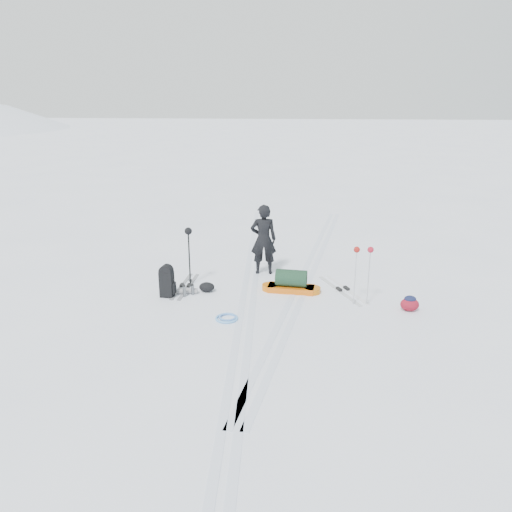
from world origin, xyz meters
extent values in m
plane|color=white|center=(0.00, 0.00, 0.00)|extent=(200.00, 200.00, 0.00)
cube|color=silver|center=(-0.12, 0.00, 0.00)|extent=(1.40, 17.97, 0.01)
cube|color=silver|center=(0.12, 0.00, 0.00)|extent=(1.40, 17.97, 0.01)
cube|color=silver|center=(1.28, 2.00, 0.00)|extent=(2.09, 13.88, 0.01)
cube|color=silver|center=(1.52, 2.00, 0.00)|extent=(2.09, 13.88, 0.01)
imported|color=black|center=(0.19, 1.68, 0.93)|extent=(0.73, 0.53, 1.85)
cube|color=#D45C0C|center=(0.98, 0.46, 0.07)|extent=(1.14, 0.55, 0.14)
cylinder|color=#C5670B|center=(1.48, 0.41, 0.07)|extent=(0.44, 0.44, 0.14)
cylinder|color=orange|center=(0.48, 0.50, 0.07)|extent=(0.44, 0.44, 0.14)
cylinder|color=black|center=(0.98, 0.46, 0.34)|extent=(0.77, 0.47, 0.40)
cube|color=black|center=(-1.88, -0.19, 0.31)|extent=(0.33, 0.25, 0.61)
cylinder|color=black|center=(-1.88, -0.19, 0.63)|extent=(0.32, 0.24, 0.30)
cube|color=black|center=(-1.73, -0.19, 0.22)|extent=(0.09, 0.16, 0.26)
cylinder|color=gray|center=(-1.46, 0.03, 0.07)|extent=(0.50, 0.21, 0.13)
cylinder|color=black|center=(-1.55, 0.70, 0.68)|extent=(0.03, 0.03, 1.35)
cylinder|color=black|center=(-1.52, 0.62, 0.68)|extent=(0.03, 0.03, 1.35)
torus|color=black|center=(-1.55, 0.70, 0.11)|extent=(0.12, 0.12, 0.01)
torus|color=black|center=(-1.52, 0.62, 0.11)|extent=(0.12, 0.12, 0.01)
sphere|color=black|center=(-1.53, 0.65, 1.37)|extent=(0.18, 0.18, 0.18)
cylinder|color=silver|center=(2.41, -0.18, 0.64)|extent=(0.03, 0.03, 1.27)
cylinder|color=#AFB1B6|center=(2.71, -0.16, 0.64)|extent=(0.03, 0.03, 1.27)
torus|color=#9EA2A5|center=(2.41, -0.18, 0.10)|extent=(0.11, 0.11, 0.01)
torus|color=#BABCC2|center=(2.71, -0.16, 0.10)|extent=(0.11, 0.11, 0.01)
sphere|color=maroon|center=(2.41, -0.18, 1.29)|extent=(0.14, 0.14, 0.14)
sphere|color=maroon|center=(2.71, -0.16, 1.29)|extent=(0.14, 0.14, 0.14)
cube|color=#96999F|center=(-1.54, 0.48, 0.01)|extent=(0.13, 1.79, 0.02)
cube|color=#96999E|center=(-1.72, 0.49, 0.01)|extent=(0.13, 1.79, 0.02)
cube|color=black|center=(-1.54, 0.48, 0.04)|extent=(0.07, 0.18, 0.05)
cube|color=black|center=(-1.72, 0.49, 0.04)|extent=(0.07, 0.18, 0.05)
cube|color=#B9BCBF|center=(2.13, 0.61, 0.01)|extent=(0.95, 1.87, 0.02)
cube|color=silver|center=(2.31, 0.69, 0.01)|extent=(0.95, 1.87, 0.02)
cube|color=black|center=(2.13, 0.61, 0.05)|extent=(0.16, 0.22, 0.06)
cube|color=black|center=(2.31, 0.69, 0.05)|extent=(0.16, 0.22, 0.06)
torus|color=#61A9EC|center=(-0.30, -1.28, 0.02)|extent=(0.55, 0.55, 0.05)
torus|color=#5E98E4|center=(-0.29, -1.24, 0.04)|extent=(0.43, 0.43, 0.04)
ellipsoid|color=maroon|center=(3.60, -0.40, 0.14)|extent=(0.43, 0.34, 0.29)
ellipsoid|color=#111633|center=(3.60, -0.40, 0.28)|extent=(0.28, 0.23, 0.14)
cylinder|color=slate|center=(-1.48, -0.15, 0.13)|extent=(0.08, 0.08, 0.25)
cylinder|color=slate|center=(-1.32, -0.01, 0.12)|extent=(0.08, 0.08, 0.23)
cylinder|color=black|center=(-1.48, -0.15, 0.27)|extent=(0.07, 0.07, 0.03)
cylinder|color=black|center=(-1.32, -0.01, 0.25)|extent=(0.07, 0.07, 0.03)
ellipsoid|color=black|center=(-1.03, 0.22, 0.12)|extent=(0.42, 0.34, 0.23)
camera|label=1|loc=(1.34, -10.74, 4.45)|focal=35.00mm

